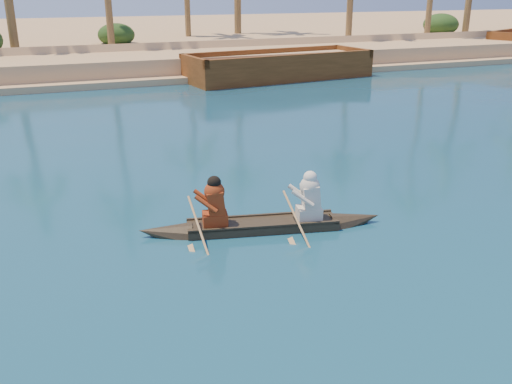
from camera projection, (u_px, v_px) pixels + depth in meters
name	position (u px, v px, depth m)	size (l,w,h in m)	color
sandy_embankment	(158.00, 38.00, 54.95)	(150.00, 51.00, 1.50)	tan
shrub_cluster	(206.00, 45.00, 41.31)	(100.00, 6.00, 2.40)	#1C3011
canoe	(263.00, 217.00, 12.82)	(5.56, 1.93, 1.52)	#31271A
barge_mid	(279.00, 68.00, 33.76)	(11.42, 4.86, 1.85)	brown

